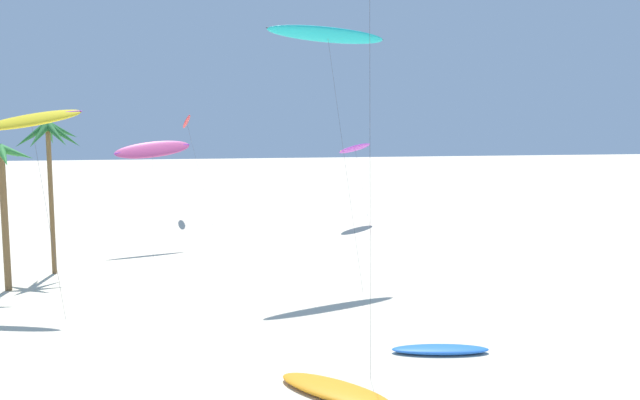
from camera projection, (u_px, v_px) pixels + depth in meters
The scene contains 9 objects.
palm_tree_2 at pixel (49, 144), 47.10m from camera, with size 4.42×4.45×10.25m.
palm_tree_3 at pixel (3, 175), 42.82m from camera, with size 3.69×3.84×8.97m.
flying_kite_0 at pixel (153, 149), 56.30m from camera, with size 6.15×10.69×8.81m.
flying_kite_3 at pixel (355, 148), 67.71m from camera, with size 4.81×11.99×7.96m.
flying_kite_4 at pixel (187, 122), 71.54m from camera, with size 3.16×12.37×10.82m.
flying_kite_6 at pixel (31, 120), 39.44m from camera, with size 5.82×4.81×11.37m.
flying_kite_7 at pixel (328, 35), 44.80m from camera, with size 8.34×6.10×16.36m.
grounded_kite_1 at pixel (440, 349), 32.48m from camera, with size 4.56×1.88×0.35m.
grounded_kite_2 at pixel (335, 390), 27.75m from camera, with size 4.79×5.05×0.39m.
Camera 1 is at (-3.30, -9.91, 11.06)m, focal length 40.11 mm.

